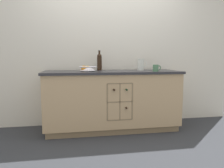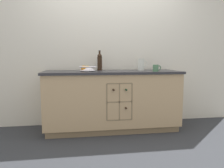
{
  "view_description": "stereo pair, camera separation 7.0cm",
  "coord_description": "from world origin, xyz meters",
  "views": [
    {
      "loc": [
        -0.57,
        -3.23,
        1.08
      ],
      "look_at": [
        0.0,
        0.0,
        0.7
      ],
      "focal_mm": 35.0,
      "sensor_mm": 36.0,
      "label": 1
    },
    {
      "loc": [
        -0.5,
        -3.24,
        1.08
      ],
      "look_at": [
        0.0,
        0.0,
        0.7
      ],
      "focal_mm": 35.0,
      "sensor_mm": 36.0,
      "label": 2
    }
  ],
  "objects": [
    {
      "name": "ceramic_mug",
      "position": [
        0.61,
        -0.22,
        0.95
      ],
      "size": [
        0.12,
        0.08,
        0.1
      ],
      "color": "#4C7A56",
      "rests_on": "kitchen_island"
    },
    {
      "name": "ground_plane",
      "position": [
        0.0,
        0.0,
        0.0
      ],
      "size": [
        14.0,
        14.0,
        0.0
      ],
      "primitive_type": "plane",
      "color": "#2D3035"
    },
    {
      "name": "standing_wine_bottle",
      "position": [
        -0.17,
        0.19,
        1.04
      ],
      "size": [
        0.08,
        0.08,
        0.31
      ],
      "color": "black",
      "rests_on": "kitchen_island"
    },
    {
      "name": "back_wall",
      "position": [
        0.0,
        0.39,
        1.27
      ],
      "size": [
        4.4,
        0.06,
        2.55
      ],
      "primitive_type": "cube",
      "color": "silver",
      "rests_on": "ground_plane"
    },
    {
      "name": "kitchen_island",
      "position": [
        0.0,
        -0.0,
        0.46
      ],
      "size": [
        2.03,
        0.71,
        0.9
      ],
      "color": "#8B7354",
      "rests_on": "ground_plane"
    },
    {
      "name": "fruit_bowl",
      "position": [
        -0.37,
        -0.03,
        0.95
      ],
      "size": [
        0.26,
        0.26,
        0.08
      ],
      "color": "silver",
      "rests_on": "kitchen_island"
    },
    {
      "name": "white_pitcher",
      "position": [
        0.49,
        0.11,
        1.0
      ],
      "size": [
        0.16,
        0.11,
        0.18
      ],
      "color": "silver",
      "rests_on": "kitchen_island"
    }
  ]
}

